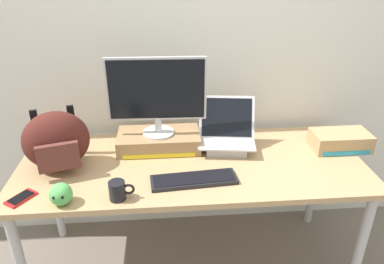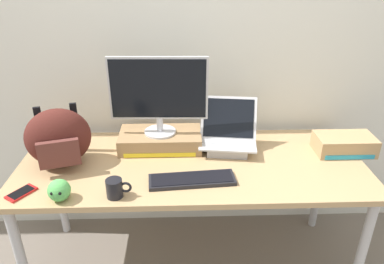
% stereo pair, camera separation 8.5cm
% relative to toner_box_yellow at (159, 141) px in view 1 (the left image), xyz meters
% --- Properties ---
extents(ground_plane, '(20.00, 20.00, 0.00)m').
position_rel_toner_box_yellow_xyz_m(ground_plane, '(0.18, -0.17, -0.77)').
color(ground_plane, '#70665B').
extents(back_wall, '(7.00, 0.10, 2.60)m').
position_rel_toner_box_yellow_xyz_m(back_wall, '(0.18, 0.30, 0.53)').
color(back_wall, silver).
rests_on(back_wall, ground).
extents(desk, '(1.85, 0.75, 0.72)m').
position_rel_toner_box_yellow_xyz_m(desk, '(0.18, -0.17, -0.11)').
color(desk, tan).
rests_on(desk, ground).
extents(toner_box_yellow, '(0.46, 0.25, 0.09)m').
position_rel_toner_box_yellow_xyz_m(toner_box_yellow, '(0.00, 0.00, 0.00)').
color(toner_box_yellow, '#9E7A51').
rests_on(toner_box_yellow, desk).
extents(desktop_monitor, '(0.54, 0.18, 0.44)m').
position_rel_toner_box_yellow_xyz_m(desktop_monitor, '(-0.00, -0.00, 0.28)').
color(desktop_monitor, silver).
rests_on(desktop_monitor, toner_box_yellow).
extents(open_laptop, '(0.34, 0.29, 0.28)m').
position_rel_toner_box_yellow_xyz_m(open_laptop, '(0.38, -0.04, 0.01)').
color(open_laptop, '#ADADB2').
rests_on(open_laptop, desk).
extents(external_keyboard, '(0.43, 0.16, 0.02)m').
position_rel_toner_box_yellow_xyz_m(external_keyboard, '(0.17, -0.36, -0.04)').
color(external_keyboard, black).
rests_on(external_keyboard, desk).
extents(messenger_backpack, '(0.38, 0.32, 0.31)m').
position_rel_toner_box_yellow_xyz_m(messenger_backpack, '(-0.52, -0.17, 0.11)').
color(messenger_backpack, '#4C1E19').
rests_on(messenger_backpack, desk).
extents(coffee_mug, '(0.12, 0.08, 0.09)m').
position_rel_toner_box_yellow_xyz_m(coffee_mug, '(-0.19, -0.47, -0.00)').
color(coffee_mug, black).
rests_on(coffee_mug, desk).
extents(cell_phone, '(0.13, 0.15, 0.01)m').
position_rel_toner_box_yellow_xyz_m(cell_phone, '(-0.63, -0.44, -0.04)').
color(cell_phone, red).
rests_on(cell_phone, desk).
extents(plush_toy, '(0.10, 0.10, 0.10)m').
position_rel_toner_box_yellow_xyz_m(plush_toy, '(-0.44, -0.49, 0.00)').
color(plush_toy, '#56B256').
rests_on(plush_toy, desk).
extents(toner_box_cyan, '(0.32, 0.18, 0.10)m').
position_rel_toner_box_yellow_xyz_m(toner_box_cyan, '(1.03, -0.09, 0.00)').
color(toner_box_cyan, tan).
rests_on(toner_box_cyan, desk).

